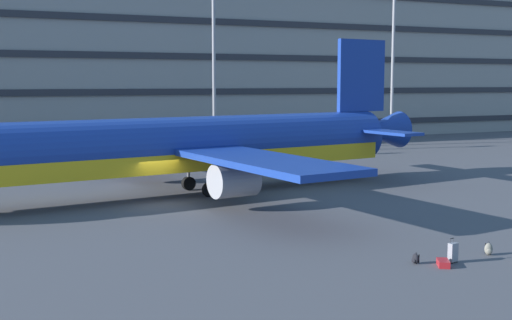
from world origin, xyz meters
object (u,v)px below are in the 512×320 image
Objects in this scene: suitcase_navy at (453,252)px; suitcase_laid_flat at (443,263)px; backpack_upright at (489,249)px; airliner at (187,147)px; backpack_orange at (415,259)px.

suitcase_laid_flat is at bearing -158.00° from suitcase_navy.
backpack_upright is at bearing 7.87° from suitcase_navy.
backpack_upright is (6.86, -18.99, -2.77)m from airliner.
suitcase_navy is 2.08× the size of backpack_orange.
airliner reaches higher than suitcase_laid_flat.
airliner is at bearing 101.68° from suitcase_laid_flat.
backpack_upright reaches higher than backpack_orange.
airliner is 77.12× the size of backpack_orange.
backpack_upright reaches higher than suitcase_laid_flat.
backpack_upright is at bearing -70.13° from airliner.
suitcase_navy is at bearing -76.17° from airliner.
backpack_orange is at bearing -80.12° from airliner.
suitcase_navy is (4.75, -19.29, -2.60)m from airliner.
suitcase_laid_flat is at bearing -43.87° from backpack_orange.
backpack_upright is at bearing -2.51° from backpack_orange.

